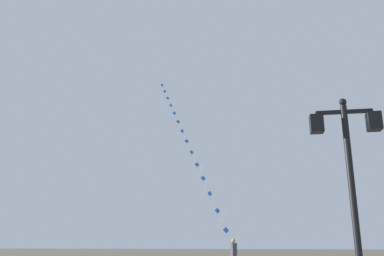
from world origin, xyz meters
TOP-DOWN VIEW (x-y plane):
  - twin_lantern_lamp_post at (2.80, 6.13)m, footprint 1.48×0.28m
  - kite_train at (-4.86, 29.83)m, footprint 9.33×18.32m
  - kite_flyer at (-0.55, 19.60)m, footprint 0.39×0.62m

SIDE VIEW (x-z plane):
  - kite_flyer at x=-0.55m, z-range 0.05..1.76m
  - twin_lantern_lamp_post at x=2.80m, z-range 0.89..5.47m
  - kite_train at x=-4.86m, z-range 0.29..18.97m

